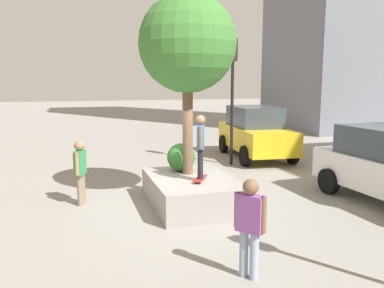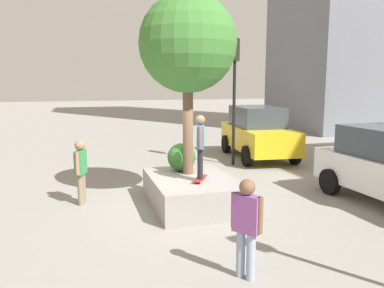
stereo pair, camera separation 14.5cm
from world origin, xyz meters
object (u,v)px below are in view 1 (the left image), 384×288
at_px(skateboard, 200,179).
at_px(sedan_parked, 255,132).
at_px(planter_ledge, 192,191).
at_px(skateboarder, 200,142).
at_px(pedestrian_crossing, 250,222).
at_px(traffic_light_median, 233,81).
at_px(bystander_watching, 80,168).
at_px(plaza_tree, 188,44).

distance_m(skateboard, sedan_parked, 7.45).
height_order(planter_ledge, skateboard, skateboard).
relative_size(skateboarder, pedestrian_crossing, 0.94).
xyz_separation_m(traffic_light_median, bystander_watching, (3.57, -5.87, -2.31)).
distance_m(skateboarder, sedan_parked, 7.47).
bearing_deg(sedan_parked, skateboarder, -37.09).
distance_m(planter_ledge, bystander_watching, 3.04).
bearing_deg(planter_ledge, pedestrian_crossing, -3.42).
relative_size(skateboard, sedan_parked, 0.16).
bearing_deg(bystander_watching, pedestrian_crossing, 27.64).
relative_size(plaza_tree, sedan_parked, 0.97).
distance_m(skateboard, skateboarder, 0.95).
xyz_separation_m(planter_ledge, traffic_light_median, (-4.50, 3.04, 2.94)).
xyz_separation_m(skateboarder, bystander_watching, (-1.32, -2.93, -0.76)).
distance_m(plaza_tree, traffic_light_median, 5.14).
height_order(skateboard, bystander_watching, bystander_watching).
height_order(sedan_parked, traffic_light_median, traffic_light_median).
distance_m(planter_ledge, sedan_parked, 7.24).
xyz_separation_m(skateboarder, sedan_parked, (-5.94, 4.49, -0.64)).
relative_size(skateboard, traffic_light_median, 0.16).
distance_m(bystander_watching, pedestrian_crossing, 5.57).
height_order(skateboard, sedan_parked, sedan_parked).
height_order(planter_ledge, traffic_light_median, traffic_light_median).
bearing_deg(skateboarder, sedan_parked, 142.91).
relative_size(plaza_tree, skateboard, 6.06).
relative_size(planter_ledge, skateboarder, 1.88).
relative_size(planter_ledge, sedan_parked, 0.62).
bearing_deg(skateboarder, skateboard, -90.00).
bearing_deg(plaza_tree, traffic_light_median, 143.25).
bearing_deg(pedestrian_crossing, skateboard, 174.60).
bearing_deg(sedan_parked, bystander_watching, -58.09).
xyz_separation_m(sedan_parked, bystander_watching, (4.62, -7.42, -0.11)).
bearing_deg(skateboard, planter_ledge, -165.17).
distance_m(skateboard, traffic_light_median, 6.23).
bearing_deg(traffic_light_median, pedestrian_crossing, -21.09).
relative_size(skateboard, skateboarder, 0.49).
bearing_deg(plaza_tree, pedestrian_crossing, -3.29).
bearing_deg(skateboarder, bystander_watching, -114.24).
xyz_separation_m(planter_ledge, plaza_tree, (-0.45, 0.02, 3.86)).
relative_size(planter_ledge, skateboard, 3.83).
relative_size(sedan_parked, traffic_light_median, 1.01).
xyz_separation_m(skateboard, skateboarder, (0.00, 0.00, 0.95)).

